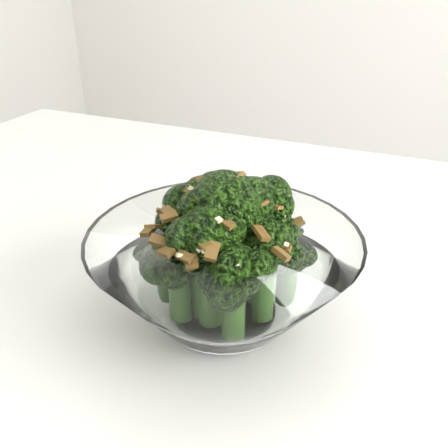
% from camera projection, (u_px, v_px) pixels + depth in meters
% --- Properties ---
extents(table, '(1.24, 0.86, 0.75)m').
position_uv_depth(table, '(205.00, 284.00, 0.64)').
color(table, white).
rests_on(table, ground).
extents(broccoli_dish, '(0.24, 0.24, 0.15)m').
position_uv_depth(broccoli_dish, '(223.00, 265.00, 0.45)').
color(broccoli_dish, white).
rests_on(broccoli_dish, table).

